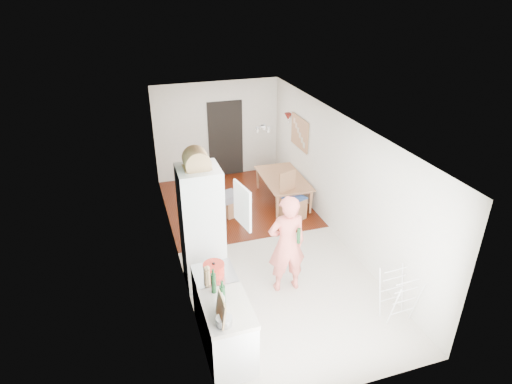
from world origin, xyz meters
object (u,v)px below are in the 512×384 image
stool (231,208)px  person (287,236)px  dining_table (284,191)px  dining_chair (293,197)px  drying_rack (398,297)px

stool → person: bearing=-84.3°
stool → dining_table: bearing=13.8°
dining_chair → stool: bearing=139.0°
person → dining_chair: person is taller
dining_table → dining_chair: (-0.12, -0.84, 0.27)m
person → dining_table: 3.29m
person → stool: bearing=-81.6°
dining_table → dining_chair: 0.89m
drying_rack → dining_chair: bearing=92.9°
person → drying_rack: 1.92m
dining_chair → drying_rack: bearing=-103.5°
person → dining_table: size_ratio=1.43×
person → dining_chair: 2.43m
dining_table → dining_chair: size_ratio=1.38×
dining_table → drying_rack: size_ratio=1.76×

